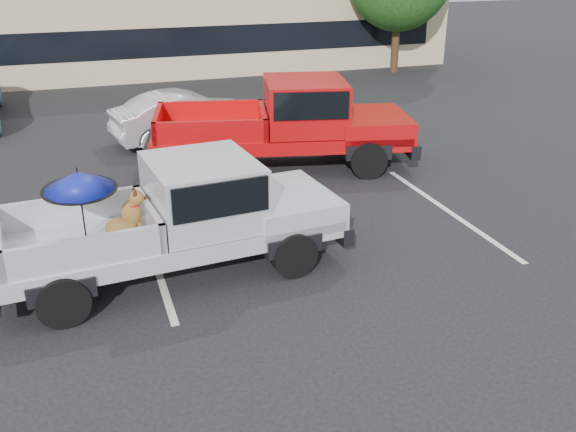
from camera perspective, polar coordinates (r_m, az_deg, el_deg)
The scene contains 6 objects.
ground at distance 10.61m, azimuth 5.80°, elevation -5.48°, with size 90.00×90.00×0.00m, color black.
stripe_left at distance 11.64m, azimuth -12.00°, elevation -3.17°, with size 0.12×5.00×0.01m, color silver.
stripe_right at distance 13.53m, azimuth 13.98°, elevation 0.49°, with size 0.12×5.00×0.01m, color silver.
silver_pickup at distance 10.53m, azimuth -8.72°, elevation 0.47°, with size 5.85×2.53×2.06m.
red_pickup at distance 15.49m, azimuth 0.82°, elevation 8.54°, with size 6.70×3.54×2.10m.
silver_sedan at distance 17.93m, azimuth -8.93°, elevation 8.73°, with size 1.42×4.08×1.34m, color #B0B1B8.
Camera 1 is at (-3.98, -8.43, 5.08)m, focal length 40.00 mm.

